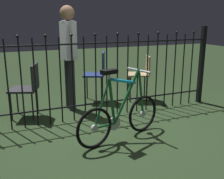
{
  "coord_description": "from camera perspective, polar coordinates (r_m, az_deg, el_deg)",
  "views": [
    {
      "loc": [
        -1.44,
        -3.04,
        1.48
      ],
      "look_at": [
        -0.05,
        0.2,
        0.55
      ],
      "focal_mm": 43.38,
      "sensor_mm": 36.0,
      "label": 1
    }
  ],
  "objects": [
    {
      "name": "bicycle",
      "position": [
        3.37,
        1.75,
        -5.32
      ],
      "size": [
        1.25,
        0.47,
        0.91
      ],
      "color": "black",
      "rests_on": "ground"
    },
    {
      "name": "chair_tan",
      "position": [
        4.99,
        6.29,
        3.65
      ],
      "size": [
        0.49,
        0.49,
        0.82
      ],
      "color": "black",
      "rests_on": "ground"
    },
    {
      "name": "person_visitor",
      "position": [
        4.42,
        -9.13,
        8.43
      ],
      "size": [
        0.23,
        0.47,
        1.68
      ],
      "color": "#2D2D33",
      "rests_on": "ground"
    },
    {
      "name": "chair_charcoal",
      "position": [
        4.28,
        -17.21,
        0.83
      ],
      "size": [
        0.51,
        0.51,
        0.82
      ],
      "color": "black",
      "rests_on": "ground"
    },
    {
      "name": "iron_fence",
      "position": [
        4.06,
        -2.57,
        3.3
      ],
      "size": [
        3.82,
        0.07,
        1.36
      ],
      "color": "black",
      "rests_on": "ground"
    },
    {
      "name": "chair_navy",
      "position": [
        4.88,
        -2.97,
        3.86
      ],
      "size": [
        0.49,
        0.49,
        0.9
      ],
      "color": "black",
      "rests_on": "ground"
    },
    {
      "name": "ground_plane",
      "position": [
        3.68,
        2.0,
        -8.99
      ],
      "size": [
        20.0,
        20.0,
        0.0
      ],
      "primitive_type": "plane",
      "color": "#25371D"
    }
  ]
}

